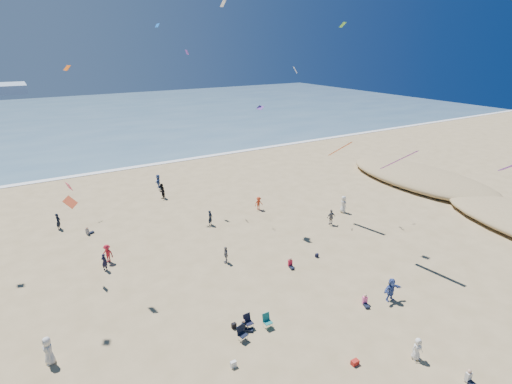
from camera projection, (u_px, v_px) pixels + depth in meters
ground at (298, 369)px, 22.98m from camera, size 220.00×220.00×0.00m
ocean at (68, 119)px, 99.08m from camera, size 220.00×100.00×0.06m
surf_line at (115, 170)px, 59.01m from camera, size 220.00×1.20×0.08m
standing_flyers at (238, 234)px, 37.40m from camera, size 30.91×44.39×1.91m
seated_group at (270, 289)px, 29.77m from camera, size 15.92×31.03×0.84m
chair_cluster at (253, 326)px, 25.73m from camera, size 2.67×1.48×1.00m
white_tote at (233, 364)px, 23.04m from camera, size 0.35×0.20×0.40m
black_backpack at (234, 326)px, 26.21m from camera, size 0.30×0.22×0.38m
cooler at (355, 362)px, 23.24m from camera, size 0.45×0.30×0.30m
navy_bag at (317, 255)px, 34.96m from camera, size 0.28×0.18×0.34m
kites_aloft at (292, 81)px, 32.75m from camera, size 35.32×45.37×28.62m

